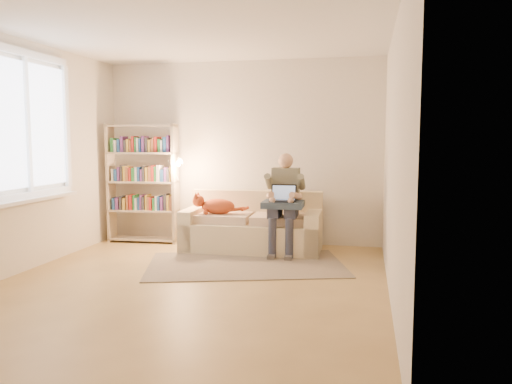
% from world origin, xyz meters
% --- Properties ---
extents(floor, '(4.50, 4.50, 0.00)m').
position_xyz_m(floor, '(0.00, 0.00, 0.00)').
color(floor, '#9C7E47').
rests_on(floor, ground).
extents(ceiling, '(4.00, 4.50, 0.02)m').
position_xyz_m(ceiling, '(0.00, 0.00, 2.60)').
color(ceiling, white).
rests_on(ceiling, wall_back).
extents(wall_left, '(0.02, 4.50, 2.60)m').
position_xyz_m(wall_left, '(-2.00, 0.00, 1.30)').
color(wall_left, silver).
rests_on(wall_left, floor).
extents(wall_right, '(0.02, 4.50, 2.60)m').
position_xyz_m(wall_right, '(2.00, 0.00, 1.30)').
color(wall_right, silver).
rests_on(wall_right, floor).
extents(wall_back, '(4.00, 0.02, 2.60)m').
position_xyz_m(wall_back, '(0.00, 2.25, 1.30)').
color(wall_back, silver).
rests_on(wall_back, floor).
extents(wall_front, '(4.00, 0.02, 2.60)m').
position_xyz_m(wall_front, '(0.00, -2.25, 1.30)').
color(wall_front, silver).
rests_on(wall_front, floor).
extents(window, '(0.12, 1.52, 1.69)m').
position_xyz_m(window, '(-1.95, 0.20, 1.38)').
color(window, white).
rests_on(window, wall_left).
extents(sofa, '(1.85, 0.86, 0.78)m').
position_xyz_m(sofa, '(0.28, 1.74, 0.28)').
color(sofa, beige).
rests_on(sofa, floor).
extents(person, '(0.37, 0.59, 1.31)m').
position_xyz_m(person, '(0.73, 1.60, 0.74)').
color(person, slate).
rests_on(person, sofa).
extents(cat, '(0.70, 0.25, 0.25)m').
position_xyz_m(cat, '(-0.17, 1.61, 0.61)').
color(cat, '#DA5B2A').
rests_on(cat, sofa).
extents(blanket, '(0.52, 0.43, 0.08)m').
position_xyz_m(blanket, '(0.68, 1.49, 0.66)').
color(blanket, '#2B3B4B').
rests_on(blanket, person).
extents(laptop, '(0.33, 0.25, 0.28)m').
position_xyz_m(laptop, '(0.68, 1.50, 0.76)').
color(laptop, black).
rests_on(laptop, blanket).
extents(bookshelf, '(1.15, 0.33, 1.71)m').
position_xyz_m(bookshelf, '(-1.39, 1.90, 0.94)').
color(bookshelf, '#BCAB8E').
rests_on(bookshelf, floor).
extents(rug, '(2.59, 1.96, 0.01)m').
position_xyz_m(rug, '(0.39, 0.90, 0.01)').
color(rug, gray).
rests_on(rug, floor).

